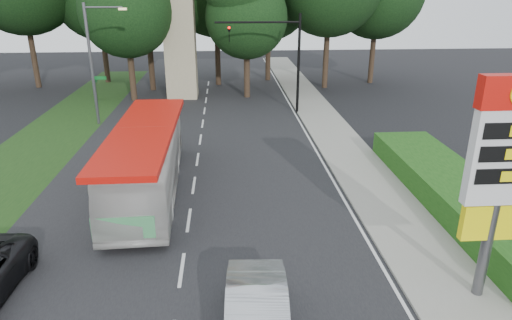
{
  "coord_description": "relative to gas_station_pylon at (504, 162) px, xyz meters",
  "views": [
    {
      "loc": [
        1.6,
        -9.17,
        8.96
      ],
      "look_at": [
        2.82,
        8.49,
        2.2
      ],
      "focal_mm": 32.0,
      "sensor_mm": 36.0,
      "label": 1
    }
  ],
  "objects": [
    {
      "name": "road_surface",
      "position": [
        -9.2,
        10.01,
        -4.44
      ],
      "size": [
        14.0,
        80.0,
        0.02
      ],
      "primitive_type": "cube",
      "color": "black",
      "rests_on": "ground"
    },
    {
      "name": "sidewalk_right",
      "position": [
        -0.7,
        10.01,
        -4.39
      ],
      "size": [
        3.0,
        80.0,
        0.12
      ],
      "primitive_type": "cube",
      "color": "gray",
      "rests_on": "ground"
    },
    {
      "name": "grass_verge_left",
      "position": [
        -18.7,
        16.01,
        -4.44
      ],
      "size": [
        5.0,
        50.0,
        0.02
      ],
      "primitive_type": "cube",
      "color": "#193814",
      "rests_on": "ground"
    },
    {
      "name": "hedge",
      "position": [
        2.3,
        6.01,
        -3.85
      ],
      "size": [
        3.0,
        14.0,
        1.2
      ],
      "primitive_type": "cube",
      "color": "#194712",
      "rests_on": "ground"
    },
    {
      "name": "gas_station_pylon",
      "position": [
        0.0,
        0.0,
        0.0
      ],
      "size": [
        2.1,
        0.45,
        6.85
      ],
      "color": "#59595E",
      "rests_on": "ground"
    },
    {
      "name": "traffic_signal_mast",
      "position": [
        -3.52,
        22.0,
        0.22
      ],
      "size": [
        6.1,
        0.35,
        7.2
      ],
      "color": "black",
      "rests_on": "ground"
    },
    {
      "name": "streetlight_signs",
      "position": [
        -16.19,
        20.01,
        -0.01
      ],
      "size": [
        2.75,
        0.98,
        8.0
      ],
      "color": "#59595E",
      "rests_on": "ground"
    },
    {
      "name": "monument",
      "position": [
        -11.2,
        28.01,
        0.66
      ],
      "size": [
        3.0,
        3.0,
        10.05
      ],
      "color": "tan",
      "rests_on": "ground"
    },
    {
      "name": "transit_bus",
      "position": [
        -11.24,
        8.48,
        -2.91
      ],
      "size": [
        3.05,
        11.15,
        3.08
      ],
      "primitive_type": "imported",
      "rotation": [
        0.0,
        0.0,
        0.04
      ],
      "color": "silver",
      "rests_on": "ground"
    },
    {
      "name": "sedan_silver",
      "position": [
        -6.91,
        -1.53,
        -3.67
      ],
      "size": [
        1.89,
        4.83,
        1.57
      ],
      "primitive_type": "imported",
      "rotation": [
        0.0,
        0.0,
        -0.05
      ],
      "color": "#B2B5BA",
      "rests_on": "ground"
    }
  ]
}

